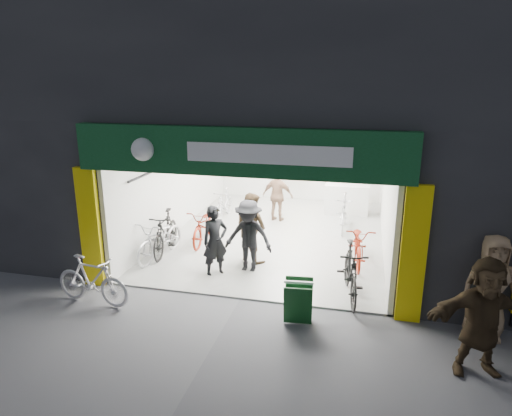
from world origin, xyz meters
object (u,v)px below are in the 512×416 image
at_px(pedestrian_near, 490,287).
at_px(sandwich_board, 298,301).
at_px(bike_right_front, 351,272).
at_px(parked_bike, 92,280).
at_px(bike_left_front, 161,239).

relative_size(pedestrian_near, sandwich_board, 2.35).
distance_m(bike_right_front, sandwich_board, 1.50).
relative_size(bike_right_front, pedestrian_near, 1.02).
height_order(bike_right_front, parked_bike, bike_right_front).
bearing_deg(pedestrian_near, bike_right_front, 155.96).
xyz_separation_m(parked_bike, sandwich_board, (4.08, 0.23, -0.06)).
distance_m(pedestrian_near, sandwich_board, 3.28).
relative_size(parked_bike, pedestrian_near, 0.89).
distance_m(bike_left_front, parked_bike, 2.53).
bearing_deg(bike_right_front, pedestrian_near, -29.44).
relative_size(bike_left_front, bike_right_front, 1.02).
height_order(bike_left_front, bike_right_front, bike_right_front).
distance_m(bike_right_front, parked_bike, 5.17).
xyz_separation_m(parked_bike, pedestrian_near, (7.31, 0.53, 0.43)).
xyz_separation_m(bike_right_front, pedestrian_near, (2.35, -0.90, 0.36)).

